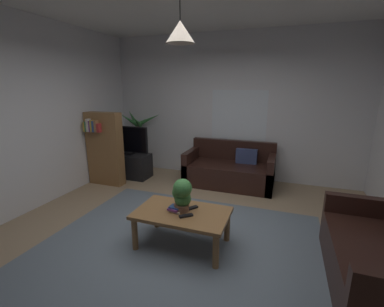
{
  "coord_description": "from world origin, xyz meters",
  "views": [
    {
      "loc": [
        1.08,
        -2.7,
        1.87
      ],
      "look_at": [
        0.0,
        0.3,
        1.05
      ],
      "focal_mm": 24.56,
      "sensor_mm": 36.0,
      "label": 1
    }
  ],
  "objects_px": {
    "remote_on_table_0": "(186,216)",
    "potted_palm_corner": "(139,145)",
    "potted_plant_on_table": "(182,194)",
    "pendant_lamp": "(180,32)",
    "book_on_table_2": "(175,207)",
    "coffee_table": "(182,217)",
    "remote_on_table_1": "(192,208)",
    "tv": "(127,140)",
    "book_on_table_1": "(174,209)",
    "book_on_table_0": "(176,211)",
    "tv_stand": "(129,165)",
    "couch_under_window": "(230,171)",
    "bookshelf_corner": "(105,148)"
  },
  "relations": [
    {
      "from": "remote_on_table_1",
      "to": "tv",
      "type": "distance_m",
      "value": 2.77
    },
    {
      "from": "potted_plant_on_table",
      "to": "tv",
      "type": "distance_m",
      "value": 2.73
    },
    {
      "from": "pendant_lamp",
      "to": "book_on_table_0",
      "type": "bearing_deg",
      "value": -157.31
    },
    {
      "from": "bookshelf_corner",
      "to": "book_on_table_0",
      "type": "bearing_deg",
      "value": -34.64
    },
    {
      "from": "potted_plant_on_table",
      "to": "tv_stand",
      "type": "bearing_deg",
      "value": 136.22
    },
    {
      "from": "coffee_table",
      "to": "book_on_table_0",
      "type": "xyz_separation_m",
      "value": [
        -0.07,
        -0.03,
        0.08
      ]
    },
    {
      "from": "potted_palm_corner",
      "to": "bookshelf_corner",
      "type": "height_order",
      "value": "bookshelf_corner"
    },
    {
      "from": "coffee_table",
      "to": "remote_on_table_0",
      "type": "distance_m",
      "value": 0.15
    },
    {
      "from": "potted_plant_on_table",
      "to": "potted_palm_corner",
      "type": "height_order",
      "value": "potted_palm_corner"
    },
    {
      "from": "book_on_table_1",
      "to": "pendant_lamp",
      "type": "xyz_separation_m",
      "value": [
        0.09,
        0.03,
        1.92
      ]
    },
    {
      "from": "book_on_table_1",
      "to": "pendant_lamp",
      "type": "height_order",
      "value": "pendant_lamp"
    },
    {
      "from": "tv",
      "to": "bookshelf_corner",
      "type": "distance_m",
      "value": 0.52
    },
    {
      "from": "book_on_table_2",
      "to": "tv",
      "type": "height_order",
      "value": "tv"
    },
    {
      "from": "potted_plant_on_table",
      "to": "book_on_table_1",
      "type": "bearing_deg",
      "value": -140.88
    },
    {
      "from": "remote_on_table_0",
      "to": "coffee_table",
      "type": "bearing_deg",
      "value": 1.15
    },
    {
      "from": "potted_plant_on_table",
      "to": "potted_palm_corner",
      "type": "relative_size",
      "value": 0.29
    },
    {
      "from": "couch_under_window",
      "to": "tv",
      "type": "relative_size",
      "value": 1.76
    },
    {
      "from": "potted_palm_corner",
      "to": "pendant_lamp",
      "type": "relative_size",
      "value": 2.23
    },
    {
      "from": "remote_on_table_1",
      "to": "tv_stand",
      "type": "xyz_separation_m",
      "value": [
        -2.07,
        1.82,
        -0.2
      ]
    },
    {
      "from": "book_on_table_0",
      "to": "potted_plant_on_table",
      "type": "height_order",
      "value": "potted_plant_on_table"
    },
    {
      "from": "couch_under_window",
      "to": "pendant_lamp",
      "type": "distance_m",
      "value": 3.06
    },
    {
      "from": "couch_under_window",
      "to": "remote_on_table_0",
      "type": "relative_size",
      "value": 10.43
    },
    {
      "from": "book_on_table_0",
      "to": "book_on_table_1",
      "type": "xyz_separation_m",
      "value": [
        -0.02,
        -0.0,
        0.02
      ]
    },
    {
      "from": "book_on_table_1",
      "to": "potted_palm_corner",
      "type": "bearing_deg",
      "value": 128.11
    },
    {
      "from": "potted_palm_corner",
      "to": "pendant_lamp",
      "type": "xyz_separation_m",
      "value": [
        2.03,
        -2.45,
        1.81
      ]
    },
    {
      "from": "coffee_table",
      "to": "book_on_table_0",
      "type": "distance_m",
      "value": 0.11
    },
    {
      "from": "remote_on_table_0",
      "to": "potted_palm_corner",
      "type": "height_order",
      "value": "potted_palm_corner"
    },
    {
      "from": "remote_on_table_1",
      "to": "pendant_lamp",
      "type": "distance_m",
      "value": 1.95
    },
    {
      "from": "book_on_table_2",
      "to": "potted_palm_corner",
      "type": "height_order",
      "value": "potted_palm_corner"
    },
    {
      "from": "book_on_table_2",
      "to": "potted_palm_corner",
      "type": "bearing_deg",
      "value": 128.46
    },
    {
      "from": "book_on_table_0",
      "to": "pendant_lamp",
      "type": "relative_size",
      "value": 0.25
    },
    {
      "from": "book_on_table_0",
      "to": "tv_stand",
      "type": "xyz_separation_m",
      "value": [
        -1.92,
        1.96,
        -0.2
      ]
    },
    {
      "from": "potted_plant_on_table",
      "to": "coffee_table",
      "type": "bearing_deg",
      "value": -70.62
    },
    {
      "from": "potted_plant_on_table",
      "to": "bookshelf_corner",
      "type": "bearing_deg",
      "value": 147.19
    },
    {
      "from": "book_on_table_2",
      "to": "couch_under_window",
      "type": "bearing_deg",
      "value": 85.2
    },
    {
      "from": "bookshelf_corner",
      "to": "coffee_table",
      "type": "bearing_deg",
      "value": -33.24
    },
    {
      "from": "coffee_table",
      "to": "potted_palm_corner",
      "type": "relative_size",
      "value": 0.8
    },
    {
      "from": "remote_on_table_0",
      "to": "potted_plant_on_table",
      "type": "height_order",
      "value": "potted_plant_on_table"
    },
    {
      "from": "pendant_lamp",
      "to": "potted_plant_on_table",
      "type": "bearing_deg",
      "value": 109.38
    },
    {
      "from": "couch_under_window",
      "to": "tv",
      "type": "bearing_deg",
      "value": -171.99
    },
    {
      "from": "book_on_table_0",
      "to": "book_on_table_1",
      "type": "bearing_deg",
      "value": -167.99
    },
    {
      "from": "remote_on_table_1",
      "to": "pendant_lamp",
      "type": "xyz_separation_m",
      "value": [
        -0.08,
        -0.11,
        1.94
      ]
    },
    {
      "from": "remote_on_table_1",
      "to": "book_on_table_2",
      "type": "bearing_deg",
      "value": -106.29
    },
    {
      "from": "remote_on_table_0",
      "to": "tv",
      "type": "height_order",
      "value": "tv"
    },
    {
      "from": "coffee_table",
      "to": "tv",
      "type": "bearing_deg",
      "value": 136.24
    },
    {
      "from": "coffee_table",
      "to": "remote_on_table_1",
      "type": "relative_size",
      "value": 6.84
    },
    {
      "from": "potted_plant_on_table",
      "to": "pendant_lamp",
      "type": "xyz_separation_m",
      "value": [
        0.01,
        -0.03,
        1.74
      ]
    },
    {
      "from": "book_on_table_1",
      "to": "remote_on_table_0",
      "type": "distance_m",
      "value": 0.19
    },
    {
      "from": "coffee_table",
      "to": "tv",
      "type": "xyz_separation_m",
      "value": [
        -1.99,
        1.91,
        0.43
      ]
    },
    {
      "from": "coffee_table",
      "to": "remote_on_table_1",
      "type": "distance_m",
      "value": 0.15
    }
  ]
}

